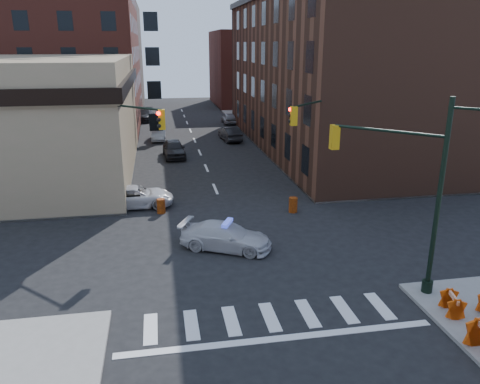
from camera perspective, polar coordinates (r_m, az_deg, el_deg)
name	(u,v)px	position (r m, az deg, el deg)	size (l,w,h in m)	color
ground	(239,245)	(24.41, -0.09, -6.50)	(140.00, 140.00, 0.00)	black
sidewalk_ne	(374,126)	(61.73, 16.04, 7.73)	(34.00, 54.50, 0.15)	gray
apartment_block	(26,26)	(63.69, -24.61, 17.96)	(25.00, 25.00, 24.00)	maroon
commercial_row_ne	(331,76)	(47.62, 11.02, 13.74)	(14.00, 34.00, 14.00)	#502E20
filler_nw	(80,56)	(84.84, -18.98, 15.39)	(20.00, 18.00, 16.00)	brown
filler_ne	(261,68)	(82.01, 2.63, 14.84)	(16.00, 16.00, 12.00)	maroon
signal_pole_se	(412,184)	(19.91, 20.20, 0.88)	(5.40, 5.27, 8.00)	black
signal_pole_nw	(124,146)	(27.93, -14.01, 5.46)	(3.58, 3.67, 8.00)	black
signal_pole_ne	(317,139)	(29.51, 9.37, 6.38)	(3.67, 3.58, 8.00)	black
tree_ne_near	(267,109)	(49.70, 3.30, 10.10)	(3.00, 3.00, 4.85)	black
tree_ne_far	(252,100)	(57.45, 1.44, 11.15)	(3.00, 3.00, 4.85)	black
police_car	(226,236)	(23.77, -1.73, -5.42)	(1.89, 4.66, 1.35)	silver
pickup	(135,197)	(30.54, -12.65, -0.55)	(2.24, 4.85, 1.35)	silver
parked_car_wnear	(174,149)	(43.41, -8.07, 5.25)	(1.88, 4.67, 1.59)	black
parked_car_wfar	(159,134)	(51.58, -9.88, 7.01)	(1.47, 4.23, 1.39)	#9B9DA3
parked_car_wdeep	(145,115)	(65.38, -11.54, 9.20)	(2.19, 5.38, 1.56)	black
parked_car_enear	(230,134)	(50.57, -1.23, 7.13)	(1.60, 4.60, 1.52)	black
parked_car_efar	(229,118)	(61.78, -1.35, 8.99)	(1.65, 4.10, 1.40)	gray
pedestrian_a	(83,196)	(30.09, -18.65, -0.46)	(0.70, 0.46, 1.93)	black
pedestrian_b	(83,187)	(31.92, -18.55, 0.53)	(0.92, 0.72, 1.89)	black
pedestrian_c	(17,190)	(33.30, -25.56, 0.24)	(1.01, 0.42, 1.72)	#212831
barrel_road	(293,205)	(29.09, 6.50, -1.56)	(0.53, 0.53, 0.95)	orange
barrel_bank	(161,206)	(29.15, -9.60, -1.70)	(0.51, 0.51, 0.90)	red
barricade_se_a	(452,304)	(19.92, 24.46, -12.36)	(1.08, 0.54, 0.81)	red
barricade_nw_a	(105,198)	(30.97, -16.08, -0.75)	(1.14, 0.57, 0.86)	#C63F09
barricade_nw_b	(29,201)	(31.85, -24.37, -1.00)	(1.36, 0.68, 1.02)	#CF6609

